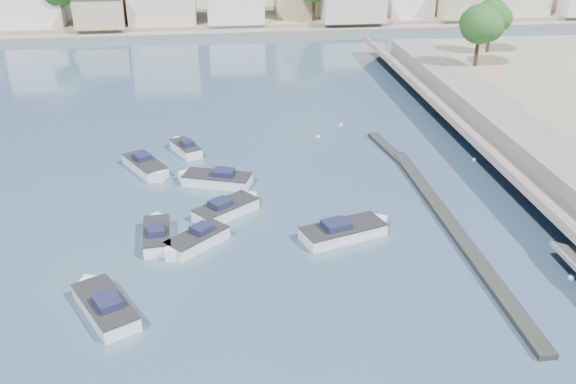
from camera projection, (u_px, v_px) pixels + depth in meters
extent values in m
plane|color=#294252|center=(291.00, 98.00, 68.80)|extent=(400.00, 400.00, 0.00)
cube|color=slate|center=(536.00, 193.00, 45.96)|extent=(4.17, 90.00, 2.86)
cube|color=black|center=(454.00, 228.00, 42.79)|extent=(1.00, 26.00, 0.35)
cube|color=black|center=(390.00, 150.00, 55.22)|extent=(2.00, 8.05, 0.30)
cube|color=gray|center=(253.00, 6.00, 114.82)|extent=(160.00, 40.00, 1.40)
cube|color=slate|center=(264.00, 33.00, 96.24)|extent=(160.00, 2.50, 0.80)
cube|color=#CBB88B|center=(101.00, 9.00, 95.64)|extent=(7.00, 8.00, 4.50)
cube|color=white|center=(235.00, 4.00, 98.70)|extent=(8.50, 8.50, 5.00)
cube|color=beige|center=(350.00, 4.00, 99.98)|extent=(9.50, 9.00, 4.50)
cylinder|color=#38281E|center=(60.00, 14.00, 95.20)|extent=(0.44, 0.44, 3.38)
cylinder|color=#38281E|center=(183.00, 9.00, 100.03)|extent=(0.44, 0.44, 2.93)
cylinder|color=#38281E|center=(314.00, 9.00, 98.60)|extent=(0.44, 0.44, 3.60)
cylinder|color=#38281E|center=(408.00, 5.00, 103.20)|extent=(0.44, 0.44, 3.15)
cylinder|color=#38281E|center=(505.00, 5.00, 104.23)|extent=(0.44, 0.44, 2.70)
cylinder|color=#38281E|center=(477.00, 52.00, 73.39)|extent=(0.44, 0.44, 3.15)
sphere|color=#21561C|center=(480.00, 24.00, 72.02)|extent=(4.48, 4.48, 4.48)
sphere|color=#21561C|center=(489.00, 27.00, 71.71)|extent=(3.36, 3.36, 3.36)
sphere|color=#21561C|center=(473.00, 22.00, 72.25)|extent=(3.08, 3.08, 3.08)
cylinder|color=#38281E|center=(489.00, 40.00, 79.24)|extent=(0.44, 0.44, 2.93)
sphere|color=#21561C|center=(492.00, 16.00, 77.97)|extent=(4.16, 4.16, 4.16)
sphere|color=#21561C|center=(500.00, 18.00, 77.68)|extent=(3.12, 3.12, 3.12)
sphere|color=#21561C|center=(486.00, 15.00, 78.19)|extent=(2.86, 2.86, 2.86)
cube|color=white|center=(106.00, 309.00, 34.59)|extent=(4.13, 5.46, 1.00)
cube|color=white|center=(92.00, 289.00, 36.21)|extent=(1.78, 1.78, 1.00)
cube|color=#262628|center=(105.00, 301.00, 34.37)|extent=(4.17, 5.48, 0.08)
cube|color=#1E223F|center=(107.00, 302.00, 33.88)|extent=(1.81, 1.93, 0.48)
cube|color=white|center=(226.00, 211.00, 44.80)|extent=(4.82, 4.29, 1.00)
cube|color=white|center=(247.00, 202.00, 46.04)|extent=(1.49, 1.49, 1.00)
cube|color=#262628|center=(226.00, 204.00, 44.58)|extent=(4.84, 4.32, 0.08)
cube|color=#1E223F|center=(220.00, 203.00, 44.18)|extent=(1.81, 1.76, 0.48)
cube|color=white|center=(218.00, 181.00, 49.25)|extent=(5.48, 3.52, 1.00)
cube|color=white|center=(190.00, 178.00, 49.66)|extent=(1.84, 1.84, 1.00)
cube|color=#262628|center=(217.00, 175.00, 49.03)|extent=(5.49, 3.56, 0.08)
cube|color=#1E223F|center=(223.00, 173.00, 48.83)|extent=(1.85, 1.65, 0.48)
cube|color=white|center=(197.00, 241.00, 41.01)|extent=(4.29, 4.10, 1.00)
cube|color=white|center=(176.00, 253.00, 39.79)|extent=(1.28, 1.28, 1.00)
cube|color=#262628|center=(197.00, 235.00, 40.79)|extent=(4.31, 4.13, 0.08)
cube|color=#1E223F|center=(202.00, 229.00, 40.97)|extent=(1.65, 1.64, 0.48)
cube|color=white|center=(157.00, 237.00, 41.49)|extent=(1.96, 4.38, 1.00)
cube|color=white|center=(157.00, 224.00, 43.11)|extent=(1.69, 1.69, 1.00)
cube|color=#262628|center=(157.00, 230.00, 41.27)|extent=(1.99, 4.38, 0.08)
cube|color=#1E223F|center=(156.00, 230.00, 40.79)|extent=(1.13, 1.35, 0.48)
cube|color=white|center=(186.00, 150.00, 54.87)|extent=(2.86, 3.96, 1.00)
cube|color=white|center=(179.00, 144.00, 56.07)|extent=(1.34, 1.34, 1.00)
cube|color=#262628|center=(185.00, 144.00, 54.65)|extent=(2.88, 3.97, 0.08)
cube|color=#1E223F|center=(187.00, 143.00, 54.26)|extent=(1.29, 1.38, 0.48)
cube|color=white|center=(145.00, 167.00, 51.62)|extent=(3.97, 5.15, 1.00)
cube|color=white|center=(157.00, 176.00, 50.09)|extent=(1.61, 1.61, 1.00)
cube|color=#262628|center=(145.00, 161.00, 51.40)|extent=(4.00, 5.17, 0.08)
cube|color=#1E223F|center=(142.00, 157.00, 51.64)|extent=(1.71, 1.83, 0.48)
cube|color=white|center=(343.00, 233.00, 41.98)|extent=(5.91, 3.76, 1.00)
cube|color=white|center=(374.00, 225.00, 42.89)|extent=(2.06, 2.06, 1.00)
cube|color=#262628|center=(343.00, 226.00, 41.76)|extent=(5.93, 3.80, 0.08)
cube|color=#1E223F|center=(336.00, 225.00, 41.45)|extent=(1.99, 1.79, 0.48)
sphere|color=white|center=(571.00, 278.00, 37.72)|extent=(0.36, 0.36, 0.36)
sphere|color=white|center=(351.00, 219.00, 44.22)|extent=(0.36, 0.36, 0.36)
sphere|color=white|center=(474.00, 160.00, 53.55)|extent=(0.36, 0.36, 0.36)
sphere|color=white|center=(318.00, 137.00, 58.36)|extent=(0.36, 0.36, 0.36)
sphere|color=white|center=(341.00, 125.00, 61.12)|extent=(0.36, 0.36, 0.36)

